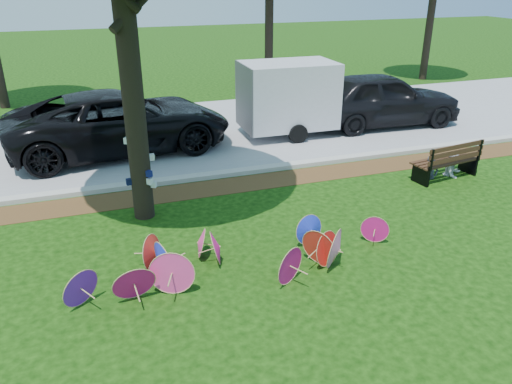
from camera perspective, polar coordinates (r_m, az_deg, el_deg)
The scene contains 11 objects.
ground at distance 8.65m, azimuth 1.18°, elevation -11.03°, with size 90.00×90.00×0.00m, color black.
mulch_strip at distance 12.44m, azimuth -5.92°, elevation 0.34°, with size 90.00×1.00×0.01m, color #472D16.
curb at distance 13.05m, azimuth -6.64°, elevation 1.72°, with size 90.00×0.30×0.12m, color #B7B5AD.
street at distance 16.93m, azimuth -9.77°, elevation 6.55°, with size 90.00×8.00×0.01m, color gray.
parasol_pile at distance 8.86m, azimuth -2.60°, elevation -7.40°, with size 6.18×1.91×0.80m.
black_van at distance 15.36m, azimuth -15.24°, elevation 7.74°, with size 2.97×6.45×1.79m, color black.
dark_pickup at distance 18.03m, azimuth 14.15°, elevation 10.28°, with size 2.19×5.44×1.85m, color black.
cargo_trailer at distance 16.34m, azimuth 3.70°, elevation 11.02°, with size 2.93×1.86×2.65m, color silver.
park_bench at distance 13.82m, azimuth 20.78°, elevation 3.47°, with size 1.89×0.72×0.98m, color black, non-canonical shape.
person_left at distance 13.61m, azimuth 19.56°, elevation 3.77°, with size 0.43×0.28×1.17m, color #3D4353.
person_right at distance 14.04m, azimuth 21.84°, elevation 4.14°, with size 0.60×0.46×1.23m, color silver.
Camera 1 is at (-2.46, -6.65, 4.95)m, focal length 35.00 mm.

